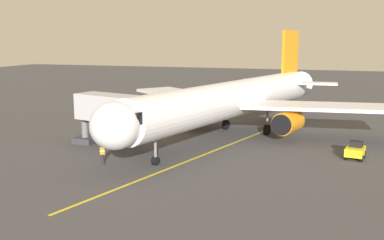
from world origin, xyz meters
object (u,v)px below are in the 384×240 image
(tug_near_nose, at_px, (355,151))
(airplane, at_px, (235,99))
(ground_crew_marshaller, at_px, (102,154))
(jet_bridge, at_px, (126,111))

(tug_near_nose, bearing_deg, airplane, -25.25)
(ground_crew_marshaller, distance_m, tug_near_nose, 21.99)
(airplane, height_order, jet_bridge, airplane)
(jet_bridge, relative_size, tug_near_nose, 4.56)
(jet_bridge, xyz_separation_m, ground_crew_marshaller, (-0.25, 5.11, -2.88))
(airplane, height_order, ground_crew_marshaller, airplane)
(ground_crew_marshaller, relative_size, tug_near_nose, 0.68)
(ground_crew_marshaller, bearing_deg, jet_bridge, -87.18)
(airplane, relative_size, tug_near_nose, 15.80)
(airplane, xyz_separation_m, tug_near_nose, (-12.25, 5.78, -3.30))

